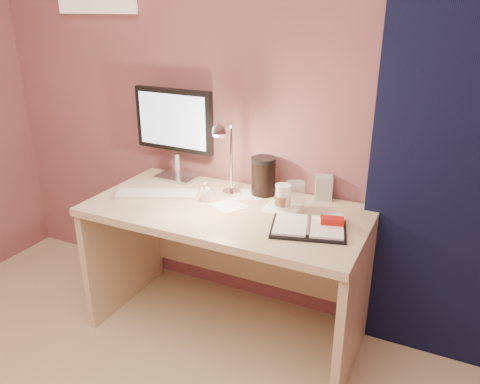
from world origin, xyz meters
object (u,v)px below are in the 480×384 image
at_px(clear_cup, 295,198).
at_px(product_box, 324,188).
at_px(desk, 233,242).
at_px(monitor, 175,126).
at_px(dark_jar, 263,178).
at_px(coffee_cup, 283,198).
at_px(lotion_bottle, 205,192).
at_px(desk_lamp, 221,153).
at_px(planner, 310,227).
at_px(bowl, 332,220).
at_px(keyboard, 157,194).

height_order(clear_cup, product_box, clear_cup).
distance_m(desk, clear_cup, 0.45).
relative_size(monitor, dark_jar, 2.86).
bearing_deg(dark_jar, desk, -117.81).
height_order(monitor, clear_cup, monitor).
height_order(coffee_cup, dark_jar, dark_jar).
xyz_separation_m(monitor, lotion_bottle, (0.32, -0.23, -0.26)).
distance_m(monitor, desk_lamp, 0.43).
bearing_deg(planner, bowl, 38.29).
xyz_separation_m(bowl, desk_lamp, (-0.59, 0.03, 0.24)).
height_order(coffee_cup, bowl, coffee_cup).
bearing_deg(lotion_bottle, desk_lamp, 31.08).
height_order(monitor, lotion_bottle, monitor).
bearing_deg(dark_jar, monitor, 178.65).
bearing_deg(bowl, monitor, 167.77).
bearing_deg(coffee_cup, monitor, 167.74).
bearing_deg(monitor, bowl, -10.49).
bearing_deg(dark_jar, bowl, -24.77).
bearing_deg(dark_jar, keyboard, -152.02).
relative_size(keyboard, planner, 1.10).
distance_m(coffee_cup, bowl, 0.28).
distance_m(clear_cup, desk_lamp, 0.43).
xyz_separation_m(desk, dark_jar, (0.09, 0.17, 0.32)).
height_order(keyboard, bowl, bowl).
height_order(lotion_bottle, product_box, product_box).
bearing_deg(clear_cup, coffee_cup, 161.45).
bearing_deg(bowl, dark_jar, 155.23).
bearing_deg(desk, dark_jar, 62.19).
distance_m(keyboard, desk_lamp, 0.43).
bearing_deg(planner, dark_jar, 125.01).
xyz_separation_m(dark_jar, product_box, (0.31, 0.07, -0.03)).
bearing_deg(bowl, planner, -126.41).
distance_m(clear_cup, lotion_bottle, 0.47).
xyz_separation_m(coffee_cup, clear_cup, (0.07, -0.02, 0.02)).
height_order(monitor, planner, monitor).
bearing_deg(lotion_bottle, dark_jar, 42.90).
bearing_deg(bowl, coffee_cup, 167.84).
height_order(monitor, desk_lamp, monitor).
bearing_deg(keyboard, monitor, 75.80).
xyz_separation_m(desk, monitor, (-0.46, 0.19, 0.54)).
xyz_separation_m(desk, planner, (0.45, -0.12, 0.24)).
relative_size(planner, coffee_cup, 3.02).
height_order(dark_jar, product_box, dark_jar).
distance_m(planner, desk_lamp, 0.59).
xyz_separation_m(keyboard, dark_jar, (0.50, 0.26, 0.08)).
xyz_separation_m(desk, clear_cup, (0.33, 0.01, 0.31)).
relative_size(bowl, lotion_bottle, 1.20).
relative_size(clear_cup, desk_lamp, 0.39).
height_order(bowl, product_box, product_box).
bearing_deg(coffee_cup, bowl, -12.16).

